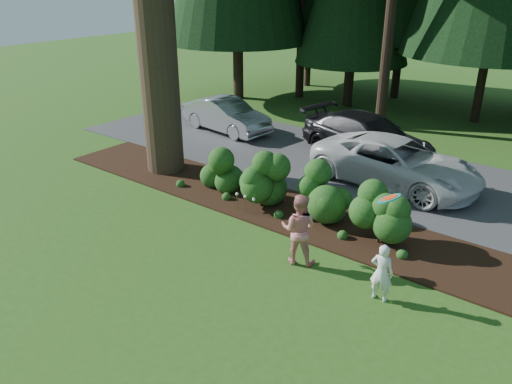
{
  "coord_description": "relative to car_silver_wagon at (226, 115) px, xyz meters",
  "views": [
    {
      "loc": [
        7.66,
        -7.4,
        6.23
      ],
      "look_at": [
        0.82,
        1.44,
        1.3
      ],
      "focal_mm": 35.0,
      "sensor_mm": 36.0,
      "label": 1
    }
  ],
  "objects": [
    {
      "name": "car_silver_wagon",
      "position": [
        0.0,
        0.0,
        0.0
      ],
      "size": [
        4.34,
        1.98,
        1.38
      ],
      "primitive_type": "imported",
      "rotation": [
        0.0,
        0.0,
        1.44
      ],
      "color": "#B1B1B6",
      "rests_on": "driveway"
    },
    {
      "name": "adult",
      "position": [
        8.15,
        -6.9,
        0.14
      ],
      "size": [
        1.01,
        0.9,
        1.71
      ],
      "primitive_type": "imported",
      "rotation": [
        0.0,
        0.0,
        3.51
      ],
      "color": "red",
      "rests_on": "ground"
    },
    {
      "name": "ground",
      "position": [
        5.88,
        -8.06,
        -0.72
      ],
      "size": [
        80.0,
        80.0,
        0.0
      ],
      "primitive_type": "plane",
      "color": "#2C5718",
      "rests_on": "ground"
    },
    {
      "name": "lily_cluster",
      "position": [
        5.58,
        -5.66,
        -0.22
      ],
      "size": [
        0.69,
        0.09,
        0.57
      ],
      "color": "#144115",
      "rests_on": "ground"
    },
    {
      "name": "car_dark_suv",
      "position": [
        6.19,
        0.64,
        0.08
      ],
      "size": [
        5.62,
        3.24,
        1.53
      ],
      "primitive_type": "imported",
      "rotation": [
        0.0,
        0.0,
        1.35
      ],
      "color": "black",
      "rests_on": "driveway"
    },
    {
      "name": "driveway",
      "position": [
        5.88,
        -0.56,
        -0.7
      ],
      "size": [
        22.0,
        6.0,
        0.03
      ],
      "primitive_type": "cube",
      "color": "#38383A",
      "rests_on": "ground"
    },
    {
      "name": "car_white_suv",
      "position": [
        8.04,
        -1.19,
        0.05
      ],
      "size": [
        5.54,
        2.94,
        1.48
      ],
      "primitive_type": "imported",
      "rotation": [
        0.0,
        0.0,
        1.48
      ],
      "color": "silver",
      "rests_on": "driveway"
    },
    {
      "name": "mulch_bed",
      "position": [
        5.88,
        -4.81,
        -0.69
      ],
      "size": [
        16.0,
        2.5,
        0.05
      ],
      "primitive_type": "cube",
      "color": "black",
      "rests_on": "ground"
    },
    {
      "name": "shrub_row",
      "position": [
        6.65,
        -4.92,
        0.09
      ],
      "size": [
        6.53,
        1.6,
        1.61
      ],
      "color": "#144115",
      "rests_on": "ground"
    },
    {
      "name": "child",
      "position": [
        10.3,
        -7.09,
        -0.08
      ],
      "size": [
        0.5,
        0.36,
        1.29
      ],
      "primitive_type": "imported",
      "rotation": [
        0.0,
        0.0,
        3.25
      ],
      "color": "white",
      "rests_on": "ground"
    },
    {
      "name": "frisbee",
      "position": [
        10.3,
        -7.17,
        1.61
      ],
      "size": [
        0.43,
        0.46,
        0.23
      ],
      "color": "teal",
      "rests_on": "ground"
    }
  ]
}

